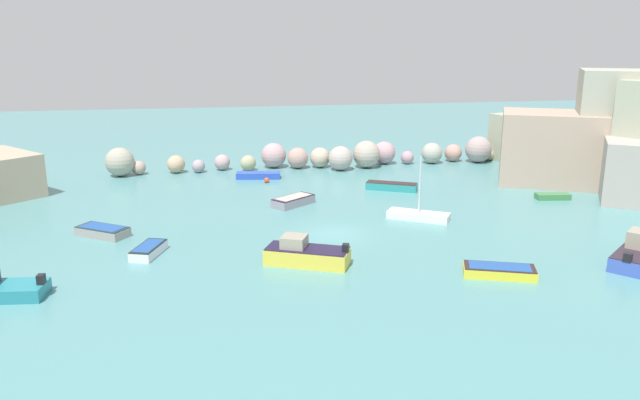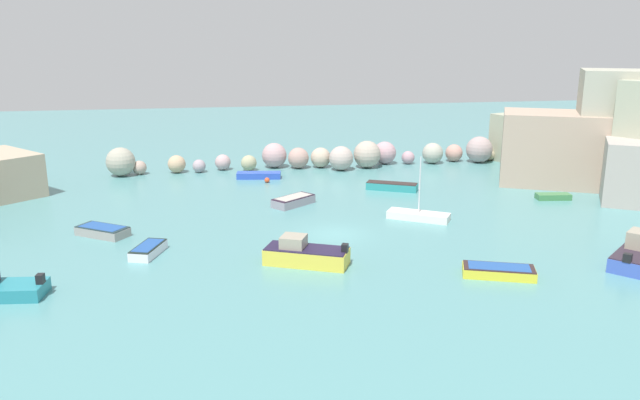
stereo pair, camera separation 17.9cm
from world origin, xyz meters
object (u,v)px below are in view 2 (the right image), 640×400
at_px(moored_boat_2, 259,175).
at_px(moored_boat_8, 392,186).
at_px(moored_boat_3, 639,253).
at_px(moored_boat_4, 293,201).
at_px(moored_boat_1, 148,250).
at_px(moored_boat_9, 305,254).
at_px(moored_boat_5, 418,215).
at_px(moored_boat_0, 553,197).
at_px(moored_boat_11, 103,231).
at_px(moored_boat_6, 499,271).
at_px(moored_boat_10, 520,175).
at_px(channel_buoy, 267,180).

bearing_deg(moored_boat_2, moored_boat_8, -22.61).
xyz_separation_m(moored_boat_3, moored_boat_4, (-18.47, 16.63, -0.26)).
relative_size(moored_boat_1, moored_boat_9, 0.62).
distance_m(moored_boat_3, moored_boat_5, 14.85).
distance_m(moored_boat_2, moored_boat_9, 23.54).
height_order(moored_boat_5, moored_boat_8, moored_boat_5).
height_order(moored_boat_0, moored_boat_11, moored_boat_11).
distance_m(moored_boat_6, moored_boat_10, 26.72).
distance_m(channel_buoy, moored_boat_8, 11.56).
height_order(moored_boat_3, moored_boat_10, moored_boat_3).
xyz_separation_m(moored_boat_6, moored_boat_9, (-10.45, 3.85, 0.30)).
height_order(moored_boat_0, moored_boat_5, moored_boat_5).
distance_m(moored_boat_9, moored_boat_10, 30.61).
bearing_deg(moored_boat_8, moored_boat_1, 61.42).
xyz_separation_m(moored_boat_0, moored_boat_4, (-21.47, 1.93, 0.13)).
relative_size(moored_boat_3, moored_boat_8, 1.22).
distance_m(moored_boat_4, moored_boat_11, 14.86).
height_order(moored_boat_9, moored_boat_11, moored_boat_9).
bearing_deg(moored_boat_10, moored_boat_6, -88.49).
height_order(channel_buoy, moored_boat_3, moored_boat_3).
xyz_separation_m(moored_boat_2, moored_boat_5, (10.49, -15.82, 0.02)).
distance_m(moored_boat_4, moored_boat_6, 19.52).
height_order(channel_buoy, moored_boat_2, moored_boat_2).
relative_size(moored_boat_8, moored_boat_11, 1.17).
bearing_deg(moored_boat_8, moored_boat_9, 85.46).
distance_m(channel_buoy, moored_boat_5, 17.00).
xyz_separation_m(moored_boat_2, moored_boat_10, (24.55, -4.18, 0.01)).
height_order(channel_buoy, moored_boat_9, moored_boat_9).
bearing_deg(moored_boat_0, moored_boat_5, 23.41).
xyz_separation_m(moored_boat_9, moored_boat_11, (-12.71, 7.78, -0.28)).
xyz_separation_m(channel_buoy, moored_boat_11, (-12.47, -13.76, 0.10)).
height_order(moored_boat_4, moored_boat_9, moored_boat_9).
height_order(moored_boat_1, moored_boat_9, moored_boat_9).
relative_size(moored_boat_0, moored_boat_4, 0.76).
bearing_deg(moored_boat_0, moored_boat_9, 34.35).
distance_m(moored_boat_0, moored_boat_11, 35.45).
relative_size(moored_boat_4, moored_boat_6, 0.88).
height_order(moored_boat_3, moored_boat_6, moored_boat_3).
bearing_deg(moored_boat_10, moored_boat_9, -109.52).
relative_size(channel_buoy, moored_boat_2, 0.11).
distance_m(moored_boat_2, moored_boat_3, 33.74).
xyz_separation_m(channel_buoy, moored_boat_9, (0.24, -21.54, 0.38)).
height_order(channel_buoy, moored_boat_11, moored_boat_11).
relative_size(moored_boat_6, moored_boat_9, 0.81).
distance_m(moored_boat_1, moored_boat_2, 21.92).
distance_m(moored_boat_5, moored_boat_6, 11.59).
relative_size(moored_boat_3, moored_boat_9, 1.04).
bearing_deg(moored_boat_3, moored_boat_2, 87.07).
distance_m(moored_boat_2, moored_boat_5, 18.98).
height_order(moored_boat_5, moored_boat_11, moored_boat_5).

